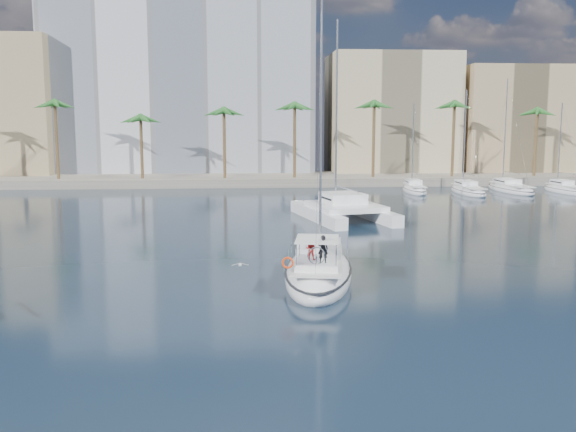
{
  "coord_description": "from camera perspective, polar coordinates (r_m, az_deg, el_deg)",
  "views": [
    {
      "loc": [
        -2.97,
        -35.17,
        9.22
      ],
      "look_at": [
        -0.16,
        1.5,
        3.78
      ],
      "focal_mm": 40.0,
      "sensor_mm": 36.0,
      "label": 1
    }
  ],
  "objects": [
    {
      "name": "moored_yacht_a",
      "position": [
        85.82,
        11.17,
        2.09
      ],
      "size": [
        3.37,
        9.52,
        11.9
      ],
      "primitive_type": null,
      "rotation": [
        0.0,
        0.0,
        -0.07
      ],
      "color": "white",
      "rests_on": "ground"
    },
    {
      "name": "moored_yacht_d",
      "position": [
        91.19,
        23.41,
        1.92
      ],
      "size": [
        3.52,
        9.55,
        11.9
      ],
      "primitive_type": null,
      "rotation": [
        0.0,
        0.0,
        0.09
      ],
      "color": "white",
      "rests_on": "ground"
    },
    {
      "name": "palm_right",
      "position": [
        99.31,
        17.68,
        8.63
      ],
      "size": [
        3.6,
        3.6,
        12.3
      ],
      "color": "brown",
      "rests_on": "ground"
    },
    {
      "name": "building_tan_right",
      "position": [
        112.54,
        19.35,
        7.83
      ],
      "size": [
        18.0,
        12.0,
        18.0
      ],
      "primitive_type": "cube",
      "color": "tan",
      "rests_on": "ground"
    },
    {
      "name": "main_sloop",
      "position": [
        37.73,
        2.73,
        -4.89
      ],
      "size": [
        5.73,
        12.62,
        18.05
      ],
      "rotation": [
        0.0,
        0.0,
        -0.16
      ],
      "color": "white",
      "rests_on": "ground"
    },
    {
      "name": "quay",
      "position": [
        96.6,
        -2.61,
        3.28
      ],
      "size": [
        120.0,
        14.0,
        1.2
      ],
      "primitive_type": "cube",
      "color": "gray",
      "rests_on": "ground"
    },
    {
      "name": "palm_left",
      "position": [
        97.26,
        -23.25,
        8.36
      ],
      "size": [
        3.6,
        3.6,
        12.3
      ],
      "color": "brown",
      "rests_on": "ground"
    },
    {
      "name": "building_modern",
      "position": [
        108.65,
        -9.32,
        10.82
      ],
      "size": [
        42.0,
        16.0,
        28.0
      ],
      "primitive_type": "cube",
      "color": "silver",
      "rests_on": "ground"
    },
    {
      "name": "ground",
      "position": [
        36.48,
        0.43,
        -6.22
      ],
      "size": [
        160.0,
        160.0,
        0.0
      ],
      "primitive_type": "plane",
      "color": "black",
      "rests_on": "ground"
    },
    {
      "name": "moored_yacht_c",
      "position": [
        90.17,
        19.16,
        2.08
      ],
      "size": [
        3.98,
        12.33,
        15.54
      ],
      "primitive_type": null,
      "rotation": [
        0.0,
        0.0,
        0.03
      ],
      "color": "white",
      "rests_on": "ground"
    },
    {
      "name": "moored_yacht_b",
      "position": [
        85.91,
        15.71,
        1.94
      ],
      "size": [
        3.32,
        10.83,
        13.72
      ],
      "primitive_type": null,
      "rotation": [
        0.0,
        0.0,
        -0.02
      ],
      "color": "white",
      "rests_on": "ground"
    },
    {
      "name": "seagull",
      "position": [
        40.17,
        -4.27,
        -4.34
      ],
      "size": [
        1.06,
        0.45,
        0.2
      ],
      "color": "silver",
      "rests_on": "ground"
    },
    {
      "name": "building_beige",
      "position": [
        108.1,
        9.08,
        8.72
      ],
      "size": [
        20.0,
        14.0,
        20.0
      ],
      "primitive_type": "cube",
      "color": "#C3B48C",
      "rests_on": "ground"
    },
    {
      "name": "catamaran",
      "position": [
        61.0,
        4.95,
        0.8
      ],
      "size": [
        9.05,
        13.99,
        18.72
      ],
      "rotation": [
        0.0,
        0.0,
        0.21
      ],
      "color": "white",
      "rests_on": "ground"
    },
    {
      "name": "palm_centre",
      "position": [
        92.22,
        -2.57,
        9.06
      ],
      "size": [
        3.6,
        3.6,
        12.3
      ],
      "color": "brown",
      "rests_on": "ground"
    }
  ]
}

